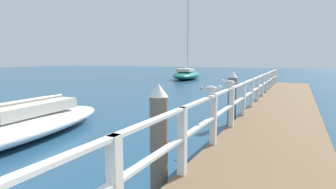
{
  "coord_description": "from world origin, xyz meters",
  "views": [
    {
      "loc": [
        0.44,
        0.5,
        2.11
      ],
      "look_at": [
        -3.21,
        7.98,
        1.04
      ],
      "focal_mm": 28.54,
      "sensor_mm": 36.0,
      "label": 1
    }
  ],
  "objects_px": {
    "boat_1": "(3,128)",
    "seagull_foreground": "(211,89)",
    "dock_piling_far": "(232,98)",
    "boat_0": "(187,75)",
    "dock_piling_near": "(159,140)",
    "seagull_background": "(229,83)"
  },
  "relations": [
    {
      "from": "boat_1",
      "to": "seagull_foreground",
      "type": "bearing_deg",
      "value": -175.73
    },
    {
      "from": "dock_piling_far",
      "to": "boat_0",
      "type": "xyz_separation_m",
      "value": [
        -9.4,
        19.31,
        -0.39
      ]
    },
    {
      "from": "dock_piling_far",
      "to": "boat_1",
      "type": "distance_m",
      "value": 6.61
    },
    {
      "from": "dock_piling_near",
      "to": "dock_piling_far",
      "type": "distance_m",
      "value": 5.07
    },
    {
      "from": "dock_piling_near",
      "to": "dock_piling_far",
      "type": "height_order",
      "value": "same"
    },
    {
      "from": "boat_0",
      "to": "seagull_foreground",
      "type": "bearing_deg",
      "value": -77.3
    },
    {
      "from": "dock_piling_far",
      "to": "seagull_background",
      "type": "height_order",
      "value": "dock_piling_far"
    },
    {
      "from": "dock_piling_near",
      "to": "seagull_background",
      "type": "height_order",
      "value": "dock_piling_near"
    },
    {
      "from": "dock_piling_far",
      "to": "seagull_foreground",
      "type": "distance_m",
      "value": 3.71
    },
    {
      "from": "seagull_foreground",
      "to": "dock_piling_near",
      "type": "bearing_deg",
      "value": -10.33
    },
    {
      "from": "seagull_background",
      "to": "boat_1",
      "type": "distance_m",
      "value": 5.86
    },
    {
      "from": "dock_piling_far",
      "to": "seagull_foreground",
      "type": "bearing_deg",
      "value": -83.88
    },
    {
      "from": "seagull_foreground",
      "to": "seagull_background",
      "type": "height_order",
      "value": "same"
    },
    {
      "from": "dock_piling_near",
      "to": "seagull_background",
      "type": "xyz_separation_m",
      "value": [
        0.37,
        3.02,
        0.67
      ]
    },
    {
      "from": "boat_0",
      "to": "boat_1",
      "type": "distance_m",
      "value": 24.24
    },
    {
      "from": "dock_piling_far",
      "to": "seagull_foreground",
      "type": "height_order",
      "value": "dock_piling_far"
    },
    {
      "from": "dock_piling_far",
      "to": "boat_0",
      "type": "distance_m",
      "value": 21.48
    },
    {
      "from": "dock_piling_near",
      "to": "boat_1",
      "type": "relative_size",
      "value": 0.22
    },
    {
      "from": "dock_piling_near",
      "to": "dock_piling_far",
      "type": "relative_size",
      "value": 1.0
    },
    {
      "from": "dock_piling_far",
      "to": "seagull_background",
      "type": "distance_m",
      "value": 2.18
    },
    {
      "from": "dock_piling_near",
      "to": "seagull_foreground",
      "type": "bearing_deg",
      "value": 74.92
    },
    {
      "from": "dock_piling_far",
      "to": "boat_0",
      "type": "relative_size",
      "value": 0.2
    }
  ]
}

